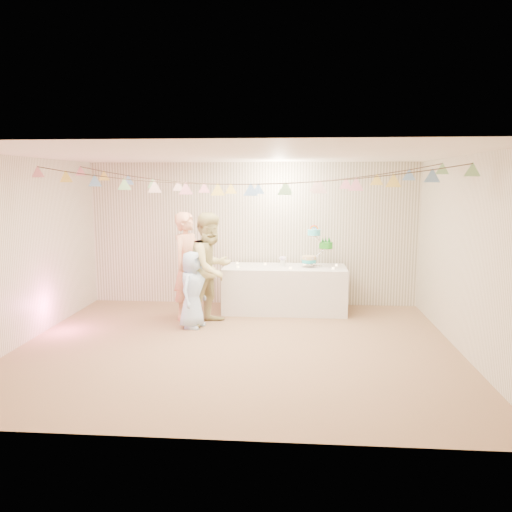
# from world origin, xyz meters

# --- Properties ---
(floor) EXTENTS (6.00, 6.00, 0.00)m
(floor) POSITION_xyz_m (0.00, 0.00, 0.00)
(floor) COLOR #816146
(floor) RESTS_ON ground
(ceiling) EXTENTS (6.00, 6.00, 0.00)m
(ceiling) POSITION_xyz_m (0.00, 0.00, 2.60)
(ceiling) COLOR white
(ceiling) RESTS_ON ground
(back_wall) EXTENTS (6.00, 6.00, 0.00)m
(back_wall) POSITION_xyz_m (0.00, 2.50, 1.30)
(back_wall) COLOR silver
(back_wall) RESTS_ON ground
(front_wall) EXTENTS (6.00, 6.00, 0.00)m
(front_wall) POSITION_xyz_m (0.00, -2.50, 1.30)
(front_wall) COLOR silver
(front_wall) RESTS_ON ground
(left_wall) EXTENTS (5.00, 5.00, 0.00)m
(left_wall) POSITION_xyz_m (-3.00, 0.00, 1.30)
(left_wall) COLOR silver
(left_wall) RESTS_ON ground
(right_wall) EXTENTS (5.00, 5.00, 0.00)m
(right_wall) POSITION_xyz_m (3.00, 0.00, 1.30)
(right_wall) COLOR silver
(right_wall) RESTS_ON ground
(table) EXTENTS (2.12, 0.85, 0.79)m
(table) POSITION_xyz_m (0.61, 1.96, 0.40)
(table) COLOR silver
(table) RESTS_ON floor
(cake_stand) EXTENTS (0.60, 0.35, 0.67)m
(cake_stand) POSITION_xyz_m (1.16, 2.01, 1.08)
(cake_stand) COLOR silver
(cake_stand) RESTS_ON table
(cake_bottom) EXTENTS (0.31, 0.31, 0.15)m
(cake_bottom) POSITION_xyz_m (1.01, 1.95, 0.84)
(cake_bottom) COLOR #26B0B4
(cake_bottom) RESTS_ON cake_stand
(cake_middle) EXTENTS (0.27, 0.27, 0.22)m
(cake_middle) POSITION_xyz_m (1.34, 2.10, 1.11)
(cake_middle) COLOR #219320
(cake_middle) RESTS_ON cake_stand
(cake_top_tier) EXTENTS (0.25, 0.25, 0.19)m
(cake_top_tier) POSITION_xyz_m (1.10, 1.98, 1.38)
(cake_top_tier) COLOR #4ADCE9
(cake_top_tier) RESTS_ON cake_stand
(platter) EXTENTS (0.33, 0.33, 0.02)m
(platter) POSITION_xyz_m (0.08, 1.91, 0.76)
(platter) COLOR white
(platter) RESTS_ON table
(posy) EXTENTS (0.15, 0.15, 0.17)m
(posy) POSITION_xyz_m (0.57, 2.01, 0.84)
(posy) COLOR white
(posy) RESTS_ON table
(person_adult_a) EXTENTS (0.65, 0.76, 1.77)m
(person_adult_a) POSITION_xyz_m (-0.97, 1.38, 0.88)
(person_adult_a) COLOR #E8A079
(person_adult_a) RESTS_ON floor
(person_adult_b) EXTENTS (1.03, 1.09, 1.78)m
(person_adult_b) POSITION_xyz_m (-0.54, 1.12, 0.89)
(person_adult_b) COLOR tan
(person_adult_b) RESTS_ON floor
(person_child) EXTENTS (0.52, 0.67, 1.20)m
(person_child) POSITION_xyz_m (-0.80, 0.88, 0.60)
(person_child) COLOR #AECFF6
(person_child) RESTS_ON floor
(bunting_back) EXTENTS (5.60, 1.10, 0.40)m
(bunting_back) POSITION_xyz_m (0.00, 1.10, 2.35)
(bunting_back) COLOR pink
(bunting_back) RESTS_ON ceiling
(bunting_front) EXTENTS (5.60, 0.90, 0.36)m
(bunting_front) POSITION_xyz_m (0.00, -0.20, 2.32)
(bunting_front) COLOR #72A5E5
(bunting_front) RESTS_ON ceiling
(tealight_0) EXTENTS (0.04, 0.04, 0.03)m
(tealight_0) POSITION_xyz_m (-0.19, 1.81, 0.81)
(tealight_0) COLOR #FFD88C
(tealight_0) RESTS_ON table
(tealight_1) EXTENTS (0.04, 0.04, 0.03)m
(tealight_1) POSITION_xyz_m (0.26, 2.14, 0.81)
(tealight_1) COLOR #FFD88C
(tealight_1) RESTS_ON table
(tealight_2) EXTENTS (0.04, 0.04, 0.03)m
(tealight_2) POSITION_xyz_m (0.71, 1.74, 0.81)
(tealight_2) COLOR #FFD88C
(tealight_2) RESTS_ON table
(tealight_3) EXTENTS (0.04, 0.04, 0.03)m
(tealight_3) POSITION_xyz_m (0.96, 2.18, 0.81)
(tealight_3) COLOR #FFD88C
(tealight_3) RESTS_ON table
(tealight_4) EXTENTS (0.04, 0.04, 0.03)m
(tealight_4) POSITION_xyz_m (1.43, 1.78, 0.81)
(tealight_4) COLOR #FFD88C
(tealight_4) RESTS_ON table
(tealight_5) EXTENTS (0.04, 0.04, 0.03)m
(tealight_5) POSITION_xyz_m (1.51, 2.11, 0.81)
(tealight_5) COLOR #FFD88C
(tealight_5) RESTS_ON table
(tealight_6) EXTENTS (0.04, 0.04, 0.03)m
(tealight_6) POSITION_xyz_m (-0.25, 2.20, 0.81)
(tealight_6) COLOR #FFD88C
(tealight_6) RESTS_ON table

